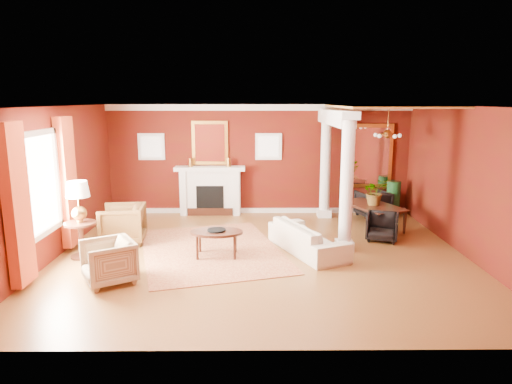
{
  "coord_description": "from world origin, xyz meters",
  "views": [
    {
      "loc": [
        -0.18,
        -8.6,
        3.03
      ],
      "look_at": [
        -0.1,
        0.62,
        1.15
      ],
      "focal_mm": 32.0,
      "sensor_mm": 36.0,
      "label": 1
    }
  ],
  "objects_px": {
    "dining_table": "(373,209)",
    "sofa": "(308,233)",
    "coffee_table": "(217,233)",
    "side_table": "(79,207)",
    "armchair_leopard": "(123,222)",
    "armchair_stripe": "(109,260)"
  },
  "relations": [
    {
      "from": "sofa",
      "to": "coffee_table",
      "type": "relative_size",
      "value": 1.99
    },
    {
      "from": "sofa",
      "to": "coffee_table",
      "type": "distance_m",
      "value": 1.83
    },
    {
      "from": "dining_table",
      "to": "sofa",
      "type": "bearing_deg",
      "value": 112.03
    },
    {
      "from": "armchair_leopard",
      "to": "coffee_table",
      "type": "xyz_separation_m",
      "value": [
        2.08,
        -0.89,
        0.01
      ]
    },
    {
      "from": "sofa",
      "to": "armchair_leopard",
      "type": "distance_m",
      "value": 3.94
    },
    {
      "from": "armchair_stripe",
      "to": "side_table",
      "type": "distance_m",
      "value": 1.67
    },
    {
      "from": "coffee_table",
      "to": "side_table",
      "type": "xyz_separation_m",
      "value": [
        -2.62,
        -0.04,
        0.55
      ]
    },
    {
      "from": "coffee_table",
      "to": "side_table",
      "type": "height_order",
      "value": "side_table"
    },
    {
      "from": "armchair_stripe",
      "to": "coffee_table",
      "type": "bearing_deg",
      "value": 96.2
    },
    {
      "from": "sofa",
      "to": "side_table",
      "type": "xyz_separation_m",
      "value": [
        -4.43,
        -0.31,
        0.62
      ]
    },
    {
      "from": "coffee_table",
      "to": "dining_table",
      "type": "relative_size",
      "value": 0.64
    },
    {
      "from": "side_table",
      "to": "sofa",
      "type": "bearing_deg",
      "value": 3.97
    },
    {
      "from": "sofa",
      "to": "dining_table",
      "type": "distance_m",
      "value": 2.51
    },
    {
      "from": "armchair_leopard",
      "to": "coffee_table",
      "type": "distance_m",
      "value": 2.26
    },
    {
      "from": "armchair_leopard",
      "to": "armchair_stripe",
      "type": "height_order",
      "value": "armchair_leopard"
    },
    {
      "from": "sofa",
      "to": "armchair_leopard",
      "type": "bearing_deg",
      "value": 57.38
    },
    {
      "from": "armchair_leopard",
      "to": "side_table",
      "type": "distance_m",
      "value": 1.21
    },
    {
      "from": "armchair_stripe",
      "to": "dining_table",
      "type": "bearing_deg",
      "value": 91.19
    },
    {
      "from": "coffee_table",
      "to": "side_table",
      "type": "distance_m",
      "value": 2.68
    },
    {
      "from": "armchair_stripe",
      "to": "sofa",
      "type": "bearing_deg",
      "value": 83.01
    },
    {
      "from": "dining_table",
      "to": "side_table",
      "type": "bearing_deg",
      "value": 85.73
    },
    {
      "from": "sofa",
      "to": "dining_table",
      "type": "xyz_separation_m",
      "value": [
        1.78,
        1.77,
        0.05
      ]
    }
  ]
}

